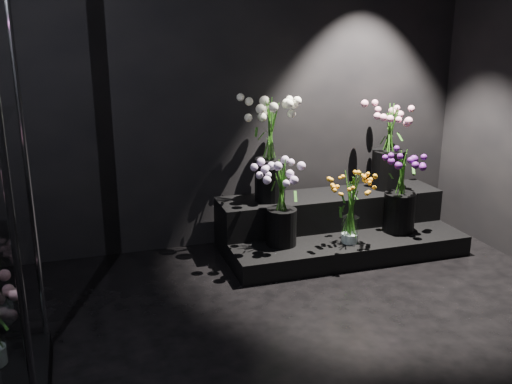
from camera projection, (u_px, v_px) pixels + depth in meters
name	position (u px, v px, depth m)	size (l,w,h in m)	color
floor	(334.00, 372.00, 3.02)	(4.00, 4.00, 0.00)	black
wall_back	(231.00, 73.00, 4.45)	(4.00, 4.00, 0.00)	black
display_riser	(335.00, 226.00, 4.68)	(1.88, 0.84, 0.42)	black
bouquet_orange_bells	(351.00, 207.00, 4.29)	(0.31, 0.31, 0.56)	white
bouquet_lilac	(282.00, 197.00, 4.23)	(0.47, 0.47, 0.65)	black
bouquet_purple	(401.00, 187.00, 4.51)	(0.38, 0.38, 0.67)	black
bouquet_cream_roses	(270.00, 142.00, 4.42)	(0.51, 0.51, 0.80)	black
bouquet_pink_roses	(390.00, 141.00, 4.77)	(0.43, 0.43, 0.73)	black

